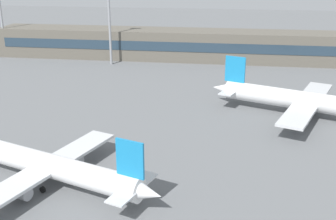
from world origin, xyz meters
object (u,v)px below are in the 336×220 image
floodlight_tower_west (109,16)px  floodlight_tower_east (0,7)px  airplane_near (42,164)px  airplane_mid (314,103)px

floodlight_tower_west → floodlight_tower_east: 36.79m
airplane_near → floodlight_tower_west: 70.87m
floodlight_tower_west → floodlight_tower_east: (-36.36, 5.40, 1.60)m
floodlight_tower_west → airplane_mid: bearing=-36.4°
airplane_mid → floodlight_tower_east: (-87.68, 43.30, 12.47)m
airplane_mid → floodlight_tower_west: (-51.32, 37.90, 10.87)m
airplane_near → floodlight_tower_west: floodlight_tower_west is taller
airplane_near → floodlight_tower_east: floodlight_tower_east is taller
airplane_mid → airplane_near: bearing=-143.0°
floodlight_tower_east → airplane_near: bearing=-58.4°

